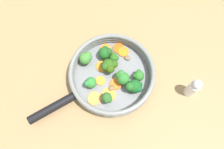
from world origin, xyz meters
TOP-DOWN VIEW (x-y plane):
  - ground_plane at (0.00, 0.00)m, footprint 4.00×4.00m
  - skillet at (0.00, 0.00)m, footprint 0.27×0.27m
  - skillet_rim_wall at (0.00, 0.00)m, footprint 0.28×0.28m
  - skillet_handle at (0.02, -0.22)m, footprint 0.04×0.17m
  - skillet_rivet_left at (-0.02, -0.13)m, footprint 0.01×0.01m
  - skillet_rivet_right at (0.05, -0.12)m, footprint 0.01×0.01m
  - carrot_slice_0 at (0.03, 0.00)m, footprint 0.05×0.05m
  - carrot_slice_1 at (0.05, -0.08)m, footprint 0.05×0.05m
  - carrot_slice_2 at (0.02, 0.01)m, footprint 0.04×0.04m
  - carrot_slice_3 at (-0.00, -0.04)m, footprint 0.05×0.05m
  - carrot_slice_4 at (0.05, -0.04)m, footprint 0.07×0.07m
  - carrot_slice_5 at (-0.05, -0.02)m, footprint 0.05×0.05m
  - carrot_slice_6 at (-0.08, 0.06)m, footprint 0.05×0.05m
  - carrot_slice_7 at (-0.10, 0.02)m, footprint 0.04×0.04m
  - carrot_slice_8 at (-0.06, 0.07)m, footprint 0.05×0.05m
  - broccoli_floret_0 at (0.07, -0.05)m, footprint 0.04×0.03m
  - broccoli_floret_1 at (0.04, 0.08)m, footprint 0.04×0.04m
  - broccoli_floret_2 at (0.00, -0.08)m, footprint 0.04×0.04m
  - broccoli_floret_3 at (-0.08, 0.01)m, footprint 0.04×0.05m
  - broccoli_floret_4 at (-0.03, 0.00)m, footprint 0.05×0.06m
  - broccoli_floret_5 at (-0.08, -0.06)m, footprint 0.04×0.05m
  - broccoli_floret_6 at (0.07, 0.05)m, footprint 0.05×0.06m
  - broccoli_floret_7 at (-0.05, 0.03)m, footprint 0.03×0.03m
  - broccoli_floret_8 at (0.03, 0.02)m, footprint 0.05×0.04m
  - mushroom_piece_0 at (-0.04, 0.08)m, footprint 0.03×0.03m
  - mushroom_piece_1 at (0.04, -0.02)m, footprint 0.02×0.03m
  - salt_shaker at (0.16, 0.21)m, footprint 0.03×0.03m

SIDE VIEW (x-z plane):
  - ground_plane at x=0.00m, z-range 0.00..0.00m
  - skillet at x=0.00m, z-range 0.00..0.02m
  - carrot_slice_5 at x=-0.05m, z-range 0.02..0.02m
  - carrot_slice_4 at x=0.05m, z-range 0.02..0.02m
  - carrot_slice_2 at x=0.02m, z-range 0.02..0.02m
  - carrot_slice_1 at x=0.05m, z-range 0.02..0.02m
  - carrot_slice_6 at x=-0.08m, z-range 0.02..0.02m
  - carrot_slice_8 at x=-0.06m, z-range 0.02..0.02m
  - carrot_slice_3 at x=0.00m, z-range 0.02..0.02m
  - carrot_slice_7 at x=-0.10m, z-range 0.02..0.02m
  - carrot_slice_0 at x=0.03m, z-range 0.02..0.02m
  - skillet_rivet_left at x=-0.02m, z-range 0.02..0.03m
  - skillet_rivet_right at x=0.05m, z-range 0.02..0.03m
  - mushroom_piece_0 at x=-0.04m, z-range 0.02..0.03m
  - mushroom_piece_1 at x=0.04m, z-range 0.02..0.03m
  - skillet_handle at x=0.02m, z-range 0.02..0.04m
  - broccoli_floret_7 at x=-0.05m, z-range 0.02..0.06m
  - skillet_rim_wall at x=0.00m, z-range 0.02..0.06m
  - broccoli_floret_1 at x=0.04m, z-range 0.02..0.06m
  - broccoli_floret_2 at x=0.00m, z-range 0.02..0.06m
  - broccoli_floret_3 at x=-0.08m, z-range 0.02..0.07m
  - broccoli_floret_6 at x=0.07m, z-range 0.02..0.07m
  - broccoli_floret_0 at x=0.07m, z-range 0.02..0.07m
  - broccoli_floret_4 at x=-0.03m, z-range 0.02..0.07m
  - broccoli_floret_5 at x=-0.08m, z-range 0.02..0.07m
  - salt_shaker at x=0.16m, z-range 0.00..0.10m
  - broccoli_floret_8 at x=0.03m, z-range 0.02..0.08m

